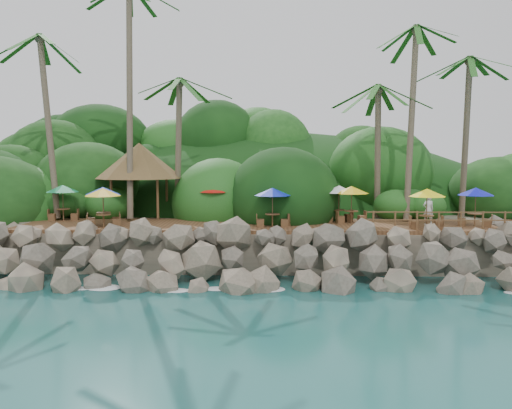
{
  "coord_description": "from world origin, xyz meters",
  "views": [
    {
      "loc": [
        0.8,
        -22.9,
        6.07
      ],
      "look_at": [
        0.0,
        6.0,
        3.4
      ],
      "focal_mm": 36.8,
      "sensor_mm": 36.0,
      "label": 1
    }
  ],
  "objects": [
    {
      "name": "dining_clusters",
      "position": [
        0.33,
        5.99,
        4.04
      ],
      "size": [
        25.07,
        5.14,
        2.1
      ],
      "color": "brown",
      "rests_on": "terrace"
    },
    {
      "name": "seawall",
      "position": [
        0.0,
        2.0,
        1.15
      ],
      "size": [
        29.0,
        4.0,
        2.3
      ],
      "primitive_type": null,
      "color": "gray",
      "rests_on": "ground"
    },
    {
      "name": "ground",
      "position": [
        0.0,
        0.0,
        0.0
      ],
      "size": [
        140.0,
        140.0,
        0.0
      ],
      "primitive_type": "plane",
      "color": "#19514F",
      "rests_on": "ground"
    },
    {
      "name": "terrace",
      "position": [
        0.0,
        6.0,
        2.2
      ],
      "size": [
        26.0,
        5.0,
        0.2
      ],
      "primitive_type": "cube",
      "color": "brown",
      "rests_on": "land_base"
    },
    {
      "name": "land_base",
      "position": [
        0.0,
        16.0,
        1.05
      ],
      "size": [
        32.0,
        25.2,
        2.1
      ],
      "primitive_type": "cube",
      "color": "gray",
      "rests_on": "ground"
    },
    {
      "name": "palms",
      "position": [
        0.64,
        8.73,
        12.7
      ],
      "size": [
        30.89,
        6.93,
        15.57
      ],
      "color": "brown",
      "rests_on": "ground"
    },
    {
      "name": "railing",
      "position": [
        9.87,
        3.65,
        2.91
      ],
      "size": [
        8.3,
        0.1,
        1.0
      ],
      "color": "brown",
      "rests_on": "terrace"
    },
    {
      "name": "palapa",
      "position": [
        -7.36,
        9.62,
        5.79
      ],
      "size": [
        5.52,
        5.52,
        4.6
      ],
      "color": "brown",
      "rests_on": "ground"
    },
    {
      "name": "waiter",
      "position": [
        9.55,
        6.22,
        3.12
      ],
      "size": [
        0.64,
        0.46,
        1.64
      ],
      "primitive_type": "imported",
      "rotation": [
        0.0,
        0.0,
        3.26
      ],
      "color": "silver",
      "rests_on": "terrace"
    },
    {
      "name": "jungle_hill",
      "position": [
        0.0,
        23.5,
        0.0
      ],
      "size": [
        44.8,
        28.0,
        15.4
      ],
      "primitive_type": "ellipsoid",
      "color": "#143811",
      "rests_on": "ground"
    },
    {
      "name": "jungle_foliage",
      "position": [
        0.0,
        15.0,
        0.0
      ],
      "size": [
        44.0,
        16.0,
        12.0
      ],
      "primitive_type": null,
      "color": "#143811",
      "rests_on": "ground"
    },
    {
      "name": "foam_line",
      "position": [
        0.0,
        0.3,
        0.03
      ],
      "size": [
        25.2,
        0.8,
        0.06
      ],
      "color": "white",
      "rests_on": "ground"
    }
  ]
}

